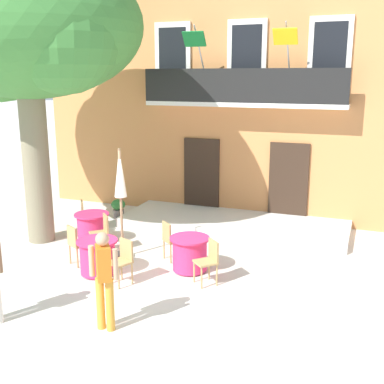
% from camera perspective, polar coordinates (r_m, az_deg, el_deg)
% --- Properties ---
extents(ground_plane, '(120.00, 120.00, 0.00)m').
position_cam_1_polar(ground_plane, '(10.24, -5.77, -10.12)').
color(ground_plane, silver).
extents(building_facade, '(13.00, 5.09, 7.50)m').
position_cam_1_polar(building_facade, '(15.72, 8.31, 12.20)').
color(building_facade, '#CC844C').
rests_on(building_facade, ground).
extents(entrance_step_platform, '(6.17, 2.13, 0.25)m').
position_cam_1_polar(entrance_step_platform, '(13.37, 4.89, -3.75)').
color(entrance_step_platform, silver).
rests_on(entrance_step_platform, ground).
extents(plane_tree, '(5.72, 5.02, 6.91)m').
position_cam_1_polar(plane_tree, '(12.46, -19.27, 17.43)').
color(plane_tree, '#7F755B').
rests_on(plane_tree, ground).
extents(cafe_table_near_tree, '(0.86, 0.86, 0.76)m').
position_cam_1_polar(cafe_table_near_tree, '(10.40, -0.26, -7.32)').
color(cafe_table_near_tree, '#E52D66').
rests_on(cafe_table_near_tree, ground).
extents(cafe_chair_near_tree_0, '(0.56, 0.56, 0.91)m').
position_cam_1_polar(cafe_chair_near_tree_0, '(10.94, -2.53, -5.49)').
color(cafe_chair_near_tree_0, tan).
rests_on(cafe_chair_near_tree_0, ground).
extents(cafe_chair_near_tree_1, '(0.57, 0.57, 0.91)m').
position_cam_1_polar(cafe_chair_near_tree_1, '(9.75, 2.01, -7.93)').
color(cafe_chair_near_tree_1, tan).
rests_on(cafe_chair_near_tree_1, ground).
extents(cafe_table_middle, '(0.86, 0.86, 0.76)m').
position_cam_1_polar(cafe_table_middle, '(12.36, -11.76, -4.17)').
color(cafe_table_middle, '#E52D66').
rests_on(cafe_table_middle, ground).
extents(cafe_chair_middle_0, '(0.56, 0.56, 0.91)m').
position_cam_1_polar(cafe_chair_middle_0, '(13.03, -12.39, -2.63)').
color(cafe_chair_middle_0, tan).
rests_on(cafe_chair_middle_0, ground).
extents(cafe_chair_middle_1, '(0.57, 0.57, 0.91)m').
position_cam_1_polar(cafe_chair_middle_1, '(11.63, -10.66, -4.54)').
color(cafe_chair_middle_1, tan).
rests_on(cafe_chair_middle_1, ground).
extents(cafe_table_front, '(0.86, 0.86, 0.76)m').
position_cam_1_polar(cafe_table_front, '(10.43, -11.13, -7.52)').
color(cafe_table_front, '#E52D66').
rests_on(cafe_table_front, ground).
extents(cafe_chair_front_0, '(0.54, 0.54, 0.91)m').
position_cam_1_polar(cafe_chair_front_0, '(10.97, -13.52, -5.81)').
color(cafe_chair_front_0, tan).
rests_on(cafe_chair_front_0, ground).
extents(cafe_chair_front_1, '(0.52, 0.52, 0.91)m').
position_cam_1_polar(cafe_chair_front_1, '(9.86, -8.24, -7.82)').
color(cafe_chair_front_1, tan).
rests_on(cafe_chair_front_1, ground).
extents(cafe_umbrella, '(0.44, 0.44, 2.55)m').
position_cam_1_polar(cafe_umbrella, '(10.92, -8.49, 0.55)').
color(cafe_umbrella, '#997A56').
rests_on(cafe_umbrella, ground).
extents(ground_planter_left, '(0.41, 0.41, 0.57)m').
position_cam_1_polar(ground_planter_left, '(14.34, -8.74, -1.84)').
color(ground_planter_left, slate).
rests_on(ground_planter_left, ground).
extents(pedestrian_near_entrance, '(0.53, 0.40, 1.69)m').
position_cam_1_polar(pedestrian_near_entrance, '(8.03, -10.41, -9.72)').
color(pedestrian_near_entrance, gold).
rests_on(pedestrian_near_entrance, ground).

